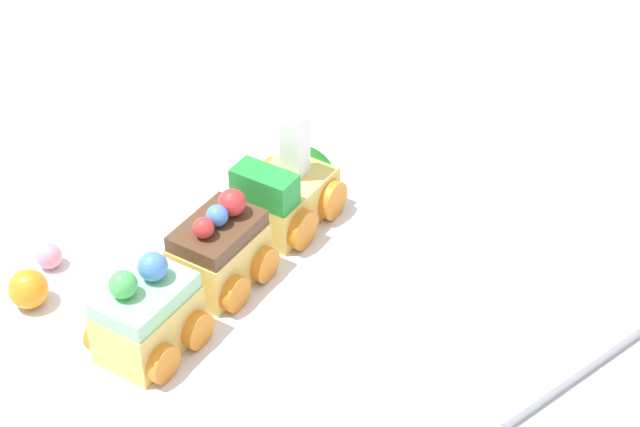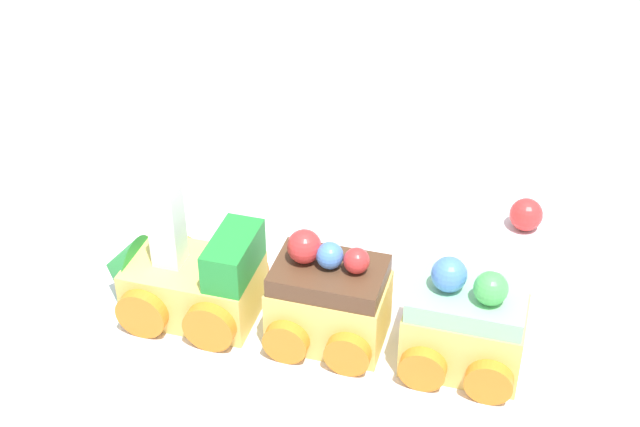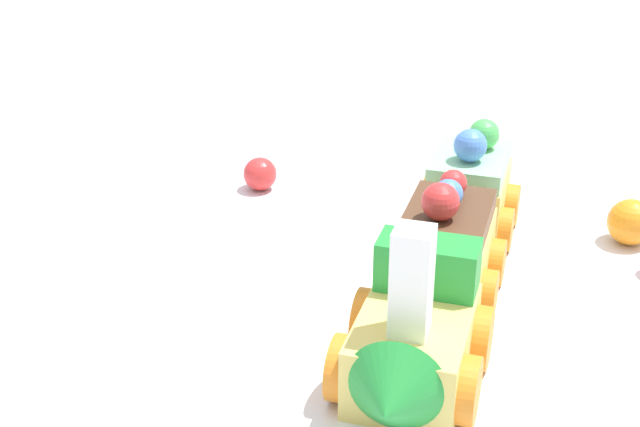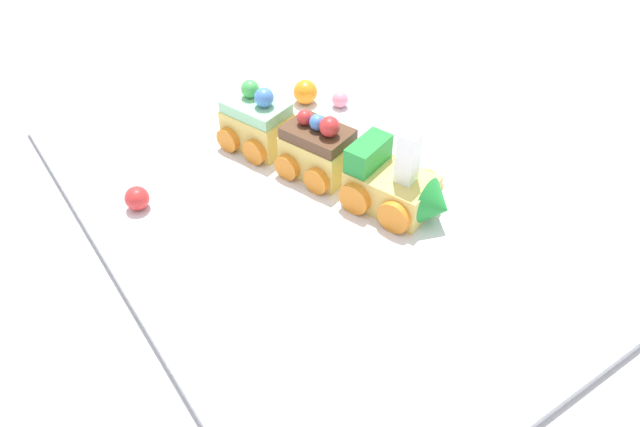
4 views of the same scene
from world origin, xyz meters
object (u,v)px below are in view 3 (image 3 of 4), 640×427
Objects in this scene: cake_car_mint at (468,192)px; cake_car_chocolate at (446,249)px; gumball_orange at (631,222)px; gumball_red at (260,174)px; cake_train_locomotive at (411,345)px.

cake_car_chocolate is at bearing -0.26° from cake_car_mint.
gumball_orange is (-0.05, 0.10, -0.01)m from cake_car_mint.
gumball_orange is at bearing 97.40° from cake_car_mint.
gumball_red is at bearing -98.89° from cake_car_mint.
cake_car_mint is 3.42× the size of gumball_red.
cake_car_chocolate is at bearing -179.92° from cake_train_locomotive.
gumball_red is (-0.15, -0.22, -0.01)m from cake_train_locomotive.
cake_train_locomotive is 1.37× the size of cake_car_mint.
gumball_red is (0.03, -0.16, -0.02)m from cake_car_mint.
cake_car_mint is at bearing -63.77° from gumball_orange.
cake_train_locomotive is 0.10m from cake_car_chocolate.
cake_train_locomotive reaches higher than cake_car_chocolate.
cake_car_chocolate is 2.80× the size of gumball_orange.
cake_car_chocolate is 3.42× the size of gumball_red.
gumball_orange is (-0.08, 0.26, 0.00)m from gumball_red.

